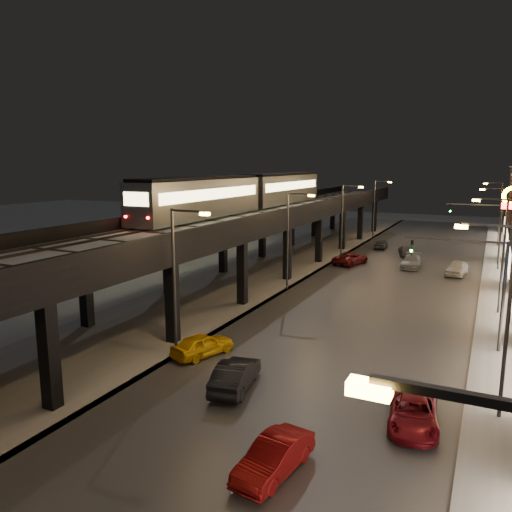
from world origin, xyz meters
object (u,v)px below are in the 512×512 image
at_px(car_near_white, 236,376).
at_px(car_onc_dark, 413,414).
at_px(subway_train, 248,192).
at_px(car_onc_white, 411,262).
at_px(car_taxi, 203,345).
at_px(car_onc_red, 457,269).
at_px(car_mid_silver, 351,259).
at_px(car_onc_silver, 274,458).
at_px(car_far_white, 381,244).
at_px(car_mid_dark, 406,251).

height_order(car_near_white, car_onc_dark, car_near_white).
bearing_deg(subway_train, car_onc_white, 24.14).
relative_size(car_taxi, car_onc_dark, 0.89).
bearing_deg(car_taxi, subway_train, -50.08).
bearing_deg(car_onc_dark, car_onc_red, 82.97).
bearing_deg(car_onc_dark, car_mid_silver, 101.36).
distance_m(car_onc_silver, car_onc_red, 39.63).
height_order(car_onc_silver, car_onc_dark, car_onc_silver).
bearing_deg(car_mid_silver, car_near_white, 110.63).
height_order(car_taxi, car_onc_white, car_onc_white).
height_order(car_far_white, car_onc_silver, car_onc_silver).
bearing_deg(car_onc_silver, car_onc_red, 92.82).
bearing_deg(car_mid_dark, car_onc_dark, 85.50).
xyz_separation_m(car_near_white, car_onc_red, (8.43, 33.68, 0.00)).
bearing_deg(car_near_white, car_mid_silver, -95.21).
xyz_separation_m(car_taxi, car_far_white, (1.73, 43.94, -0.03)).
distance_m(car_far_white, car_onc_silver, 53.29).
height_order(car_mid_silver, car_onc_dark, car_mid_silver).
relative_size(car_mid_dark, car_onc_silver, 1.07).
bearing_deg(car_onc_silver, car_mid_dark, 101.61).
bearing_deg(car_mid_dark, car_onc_red, 111.03).
xyz_separation_m(car_taxi, car_mid_dark, (5.72, 40.07, -0.06)).
height_order(car_mid_dark, car_onc_dark, car_onc_dark).
xyz_separation_m(subway_train, car_onc_dark, (22.03, -27.99, -7.86)).
height_order(car_near_white, car_mid_silver, car_near_white).
bearing_deg(car_near_white, car_onc_red, -114.39).
bearing_deg(car_onc_silver, car_far_white, 105.64).
bearing_deg(car_taxi, car_far_white, -72.71).
bearing_deg(subway_train, car_far_white, 60.04).
xyz_separation_m(subway_train, car_far_white, (10.98, 19.05, -7.83)).
xyz_separation_m(car_near_white, car_onc_white, (3.56, 35.51, -0.04)).
relative_size(subway_train, car_taxi, 9.45).
distance_m(subway_train, car_far_white, 23.34).
bearing_deg(car_taxi, car_onc_red, -92.45).
height_order(car_taxi, car_onc_silver, car_taxi).
relative_size(car_mid_silver, car_onc_red, 1.15).
height_order(subway_train, car_onc_dark, subway_train).
bearing_deg(car_mid_silver, car_far_white, -78.68).
bearing_deg(car_onc_white, car_onc_dark, -83.56).
xyz_separation_m(car_onc_dark, car_onc_white, (-5.32, 35.48, 0.08)).
relative_size(car_mid_silver, car_mid_dark, 1.17).
relative_size(car_near_white, car_mid_dark, 1.05).
xyz_separation_m(car_mid_dark, car_far_white, (-3.99, 3.88, 0.03)).
bearing_deg(car_mid_silver, subway_train, 48.29).
xyz_separation_m(subway_train, car_mid_dark, (14.96, 15.17, -7.86)).
height_order(subway_train, car_far_white, subway_train).
bearing_deg(car_onc_white, car_near_white, -97.81).
distance_m(car_near_white, car_onc_silver, 7.43).
relative_size(car_onc_white, car_onc_red, 1.11).
bearing_deg(car_onc_red, car_onc_silver, -88.59).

